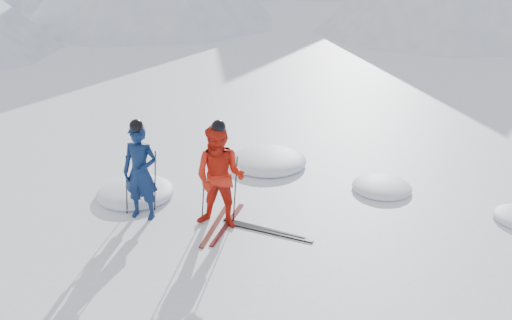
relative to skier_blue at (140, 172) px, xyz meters
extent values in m
plane|color=white|center=(3.58, -0.56, -0.96)|extent=(160.00, 160.00, 0.00)
imported|color=#0C1F49|center=(0.00, 0.00, 0.00)|extent=(0.83, 0.70, 1.93)
imported|color=red|center=(1.48, -0.59, 0.05)|extent=(1.22, 1.11, 2.03)
cylinder|color=black|center=(-0.30, 0.15, -0.32)|extent=(0.13, 0.09, 1.28)
cylinder|color=black|center=(0.25, 0.25, -0.32)|extent=(0.13, 0.08, 1.28)
cylinder|color=black|center=(1.18, -0.34, -0.29)|extent=(0.13, 0.10, 1.35)
cylinder|color=black|center=(1.78, -0.44, -0.29)|extent=(0.13, 0.09, 1.35)
cube|color=black|center=(1.36, -0.59, -0.95)|extent=(0.72, 1.61, 0.03)
cube|color=black|center=(1.60, -0.59, -0.95)|extent=(0.83, 1.57, 0.03)
cube|color=black|center=(2.26, -0.87, -0.95)|extent=(1.45, 1.04, 0.03)
cube|color=black|center=(2.36, -1.02, -0.95)|extent=(1.48, 0.99, 0.03)
ellipsoid|color=white|center=(-0.22, 0.98, -0.96)|extent=(1.66, 1.66, 0.36)
ellipsoid|color=white|center=(5.12, 0.45, -0.96)|extent=(1.31, 1.31, 0.29)
ellipsoid|color=white|center=(2.89, 2.24, -0.96)|extent=(1.89, 1.89, 0.42)
camera|label=1|loc=(0.74, -9.74, 4.25)|focal=38.00mm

